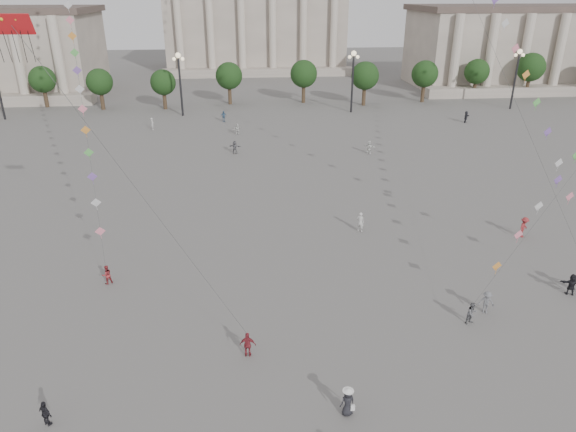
{
  "coord_description": "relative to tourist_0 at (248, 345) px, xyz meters",
  "views": [
    {
      "loc": [
        -4.92,
        -20.86,
        20.37
      ],
      "look_at": [
        -1.85,
        12.0,
        5.74
      ],
      "focal_mm": 32.0,
      "sensor_mm": 36.0,
      "label": 1
    }
  ],
  "objects": [
    {
      "name": "ground",
      "position": [
        5.0,
        -4.25,
        -0.83
      ],
      "size": [
        360.0,
        360.0,
        0.0
      ],
      "primitive_type": "plane",
      "color": "#565351",
      "rests_on": "ground"
    },
    {
      "name": "hall_central",
      "position": [
        5.0,
        124.97,
        13.4
      ],
      "size": [
        48.3,
        34.3,
        35.5
      ],
      "color": "gray",
      "rests_on": "ground"
    },
    {
      "name": "tree_row",
      "position": [
        5.0,
        73.75,
        4.56
      ],
      "size": [
        137.12,
        5.12,
        8.0
      ],
      "color": "#332619",
      "rests_on": "ground"
    },
    {
      "name": "lamp_post_mid_west",
      "position": [
        -10.0,
        65.75,
        6.52
      ],
      "size": [
        2.0,
        0.9,
        10.65
      ],
      "color": "#262628",
      "rests_on": "ground"
    },
    {
      "name": "lamp_post_mid_east",
      "position": [
        20.0,
        65.75,
        6.52
      ],
      "size": [
        2.0,
        0.9,
        10.65
      ],
      "color": "#262628",
      "rests_on": "ground"
    },
    {
      "name": "lamp_post_far_east",
      "position": [
        50.0,
        65.75,
        6.52
      ],
      "size": [
        2.0,
        0.9,
        10.65
      ],
      "color": "#262628",
      "rests_on": "ground"
    },
    {
      "name": "person_crowd_0",
      "position": [
        -2.75,
        60.51,
        0.08
      ],
      "size": [
        1.16,
        0.8,
        1.82
      ],
      "primitive_type": "imported",
      "rotation": [
        0.0,
        0.0,
        0.37
      ],
      "color": "#385A7F",
      "rests_on": "ground"
    },
    {
      "name": "person_crowd_3",
      "position": [
        23.48,
        4.71,
        -0.01
      ],
      "size": [
        1.6,
        1.01,
        1.64
      ],
      "primitive_type": "imported",
      "rotation": [
        0.0,
        0.0,
        2.76
      ],
      "color": "black",
      "rests_on": "ground"
    },
    {
      "name": "person_crowd_4",
      "position": [
        -0.51,
        52.19,
        -0.0
      ],
      "size": [
        1.57,
        1.23,
        1.67
      ],
      "primitive_type": "imported",
      "rotation": [
        0.0,
        0.0,
        3.69
      ],
      "color": "silver",
      "rests_on": "ground"
    },
    {
      "name": "person_crowd_6",
      "position": [
        16.31,
        3.06,
        -0.0
      ],
      "size": [
        1.22,
        0.93,
        1.66
      ],
      "primitive_type": "imported",
      "rotation": [
        0.0,
        0.0,
        5.95
      ],
      "color": "slate",
      "rests_on": "ground"
    },
    {
      "name": "person_crowd_7",
      "position": [
        17.16,
        40.39,
        0.05
      ],
      "size": [
        1.6,
        1.45,
        1.77
      ],
      "primitive_type": "imported",
      "rotation": [
        0.0,
        0.0,
        2.45
      ],
      "color": "white",
      "rests_on": "ground"
    },
    {
      "name": "person_crowd_8",
      "position": [
        24.87,
        14.09,
        0.12
      ],
      "size": [
        1.38,
        1.35,
        1.9
      ],
      "primitive_type": "imported",
      "rotation": [
        0.0,
        0.0,
        0.74
      ],
      "color": "maroon",
      "rests_on": "ground"
    },
    {
      "name": "person_crowd_9",
      "position": [
        37.41,
        56.29,
        0.11
      ],
      "size": [
        1.61,
        1.66,
        1.89
      ],
      "primitive_type": "imported",
      "rotation": [
        0.0,
        0.0,
        0.81
      ],
      "color": "black",
      "rests_on": "ground"
    },
    {
      "name": "person_crowd_10",
      "position": [
        -13.79,
        56.14,
        0.13
      ],
      "size": [
        0.56,
        0.76,
        1.92
      ],
      "primitive_type": "imported",
      "rotation": [
        0.0,
        0.0,
        1.73
      ],
      "color": "beige",
      "rests_on": "ground"
    },
    {
      "name": "person_crowd_12",
      "position": [
        -0.85,
        42.19,
        0.04
      ],
      "size": [
        1.71,
        0.94,
        1.75
      ],
      "primitive_type": "imported",
      "rotation": [
        0.0,
        0.0,
        2.86
      ],
      "color": "slate",
      "rests_on": "ground"
    },
    {
      "name": "person_crowd_13",
      "position": [
        10.59,
        16.57,
        0.11
      ],
      "size": [
        0.83,
        0.76,
        1.89
      ],
      "primitive_type": "imported",
      "rotation": [
        0.0,
        0.0,
        2.55
      ],
      "color": "#B9B8B5",
      "rests_on": "ground"
    },
    {
      "name": "tourist_0",
      "position": [
        0.0,
        0.0,
        0.0
      ],
      "size": [
        1.02,
        0.54,
        1.67
      ],
      "primitive_type": "imported",
      "rotation": [
        0.0,
        0.0,
        3.0
      ],
      "color": "maroon",
      "rests_on": "ground"
    },
    {
      "name": "tourist_1",
      "position": [
        -10.3,
        -4.44,
        -0.09
      ],
      "size": [
        0.92,
        0.79,
        1.49
      ],
      "primitive_type": "imported",
      "rotation": [
        0.0,
        0.0,
        2.55
      ],
      "color": "black",
      "rests_on": "ground"
    },
    {
      "name": "kite_flyer_0",
      "position": [
        -10.37,
        9.39,
        -0.08
      ],
      "size": [
        0.92,
        0.87,
        1.51
      ],
      "primitive_type": "imported",
      "rotation": [
        0.0,
        0.0,
        3.69
      ],
      "color": "maroon",
      "rests_on": "ground"
    },
    {
      "name": "kite_flyer_2",
      "position": [
        14.82,
        1.96,
        -0.06
      ],
      "size": [
        0.91,
        0.81,
        1.54
      ],
      "primitive_type": "imported",
      "rotation": [
        0.0,
        0.0,
        0.36
      ],
      "color": "#5C5D60",
      "rests_on": "ground"
    },
    {
      "name": "hat_person",
      "position": [
        5.05,
        -5.14,
        0.02
      ],
      "size": [
        0.9,
        0.72,
        1.69
      ],
      "color": "black",
      "rests_on": "ground"
    },
    {
      "name": "dragon_kite",
      "position": [
        -11.15,
        3.59,
        17.05
      ],
      "size": [
        6.78,
        2.17,
        20.85
      ],
      "color": "red",
      "rests_on": "ground"
    }
  ]
}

